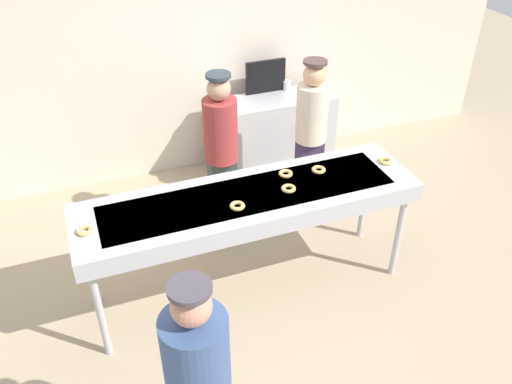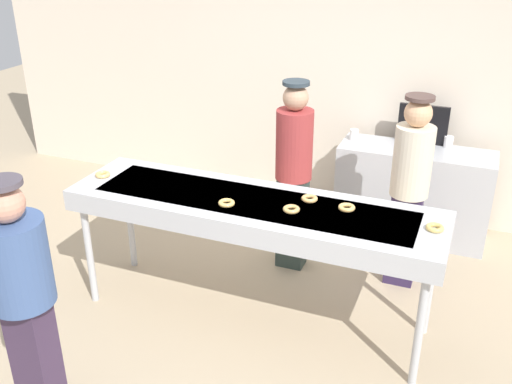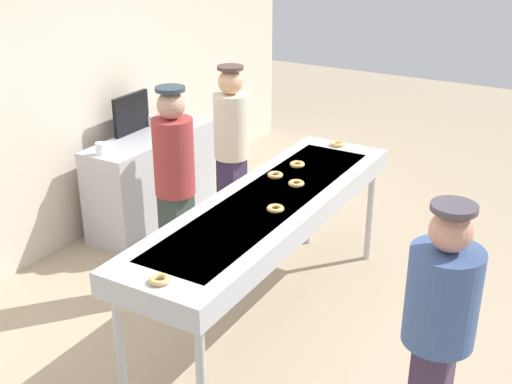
# 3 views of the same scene
# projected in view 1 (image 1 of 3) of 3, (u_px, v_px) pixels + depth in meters

# --- Properties ---
(ground_plane) EXTENTS (16.00, 16.00, 0.00)m
(ground_plane) POSITION_uv_depth(u_px,v_px,m) (250.00, 286.00, 4.73)
(ground_plane) COLOR tan
(back_wall) EXTENTS (8.00, 0.12, 3.27)m
(back_wall) POSITION_uv_depth(u_px,v_px,m) (175.00, 29.00, 5.53)
(back_wall) COLOR beige
(back_wall) RESTS_ON ground
(fryer_conveyor) EXTENTS (2.74, 0.74, 1.00)m
(fryer_conveyor) POSITION_uv_depth(u_px,v_px,m) (249.00, 203.00, 4.21)
(fryer_conveyor) COLOR #B7BABF
(fryer_conveyor) RESTS_ON ground
(glazed_donut_0) EXTENTS (0.14, 0.14, 0.03)m
(glazed_donut_0) POSITION_uv_depth(u_px,v_px,m) (85.00, 231.00, 3.76)
(glazed_donut_0) COLOR #EEBA69
(glazed_donut_0) RESTS_ON fryer_conveyor
(glazed_donut_1) EXTENTS (0.14, 0.14, 0.03)m
(glazed_donut_1) POSITION_uv_depth(u_px,v_px,m) (289.00, 189.00, 4.20)
(glazed_donut_1) COLOR #DDAC60
(glazed_donut_1) RESTS_ON fryer_conveyor
(glazed_donut_2) EXTENTS (0.17, 0.17, 0.03)m
(glazed_donut_2) POSITION_uv_depth(u_px,v_px,m) (286.00, 174.00, 4.38)
(glazed_donut_2) COLOR #E3AA61
(glazed_donut_2) RESTS_ON fryer_conveyor
(glazed_donut_3) EXTENTS (0.13, 0.13, 0.03)m
(glazed_donut_3) POSITION_uv_depth(u_px,v_px,m) (319.00, 170.00, 4.43)
(glazed_donut_3) COLOR #EFB965
(glazed_donut_3) RESTS_ON fryer_conveyor
(glazed_donut_4) EXTENTS (0.16, 0.16, 0.03)m
(glazed_donut_4) POSITION_uv_depth(u_px,v_px,m) (386.00, 161.00, 4.55)
(glazed_donut_4) COLOR #DEBA63
(glazed_donut_4) RESTS_ON fryer_conveyor
(glazed_donut_5) EXTENTS (0.16, 0.16, 0.03)m
(glazed_donut_5) POSITION_uv_depth(u_px,v_px,m) (237.00, 206.00, 4.01)
(glazed_donut_5) COLOR #E3B560
(glazed_donut_5) RESTS_ON fryer_conveyor
(worker_baker) EXTENTS (0.31, 0.31, 1.68)m
(worker_baker) POSITION_uv_depth(u_px,v_px,m) (221.00, 151.00, 4.85)
(worker_baker) COLOR #2D3B37
(worker_baker) RESTS_ON ground
(worker_assistant) EXTENTS (0.31, 0.31, 1.63)m
(worker_assistant) POSITION_uv_depth(u_px,v_px,m) (311.00, 132.00, 5.21)
(worker_assistant) COLOR #302346
(worker_assistant) RESTS_ON ground
(customer_waiting) EXTENTS (0.36, 0.36, 1.61)m
(customer_waiting) POSITION_uv_depth(u_px,v_px,m) (198.00, 377.00, 2.87)
(customer_waiting) COLOR #3C2B45
(customer_waiting) RESTS_ON ground
(prep_counter) EXTENTS (1.42, 0.50, 0.89)m
(prep_counter) POSITION_uv_depth(u_px,v_px,m) (271.00, 134.00, 6.13)
(prep_counter) COLOR #B7BABF
(prep_counter) RESTS_ON ground
(paper_cup_0) EXTENTS (0.08, 0.08, 0.11)m
(paper_cup_0) POSITION_uv_depth(u_px,v_px,m) (287.00, 85.00, 6.05)
(paper_cup_0) COLOR white
(paper_cup_0) RESTS_ON prep_counter
(paper_cup_1) EXTENTS (0.08, 0.08, 0.11)m
(paper_cup_1) POSITION_uv_depth(u_px,v_px,m) (218.00, 101.00, 5.70)
(paper_cup_1) COLOR white
(paper_cup_1) RESTS_ON prep_counter
(menu_display) EXTENTS (0.46, 0.04, 0.37)m
(menu_display) POSITION_uv_depth(u_px,v_px,m) (266.00, 76.00, 5.92)
(menu_display) COLOR black
(menu_display) RESTS_ON prep_counter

